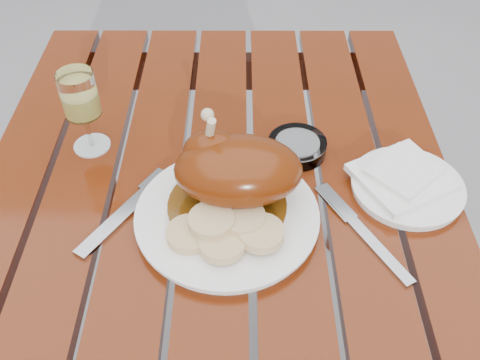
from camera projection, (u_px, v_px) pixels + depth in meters
The scene contains 10 objects.
table at pixel (221, 344), 1.10m from camera, with size 0.80×1.20×0.75m, color #6A290C.
dinner_plate at pixel (227, 216), 0.83m from camera, with size 0.29×0.29×0.02m, color white.
roast_duck at pixel (234, 169), 0.82m from camera, with size 0.21×0.19×0.14m.
bread_dumplings at pixel (225, 230), 0.78m from camera, with size 0.17×0.11×0.03m.
wine_glass at pixel (84, 112), 0.91m from camera, with size 0.07×0.07×0.15m, color #ECE26B.
side_plate at pixel (407, 187), 0.88m from camera, with size 0.19×0.19×0.01m, color white.
napkin at pixel (402, 177), 0.88m from camera, with size 0.14×0.13×0.01m, color white.
ashtray at pixel (297, 147), 0.95m from camera, with size 0.10×0.10×0.03m, color #B2B7BC.
fork at pixel (122, 215), 0.84m from camera, with size 0.02×0.19×0.01m, color gray.
knife at pixel (369, 239), 0.81m from camera, with size 0.02×0.19×0.01m, color gray.
Camera 1 is at (0.04, -0.54, 1.39)m, focal length 40.00 mm.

